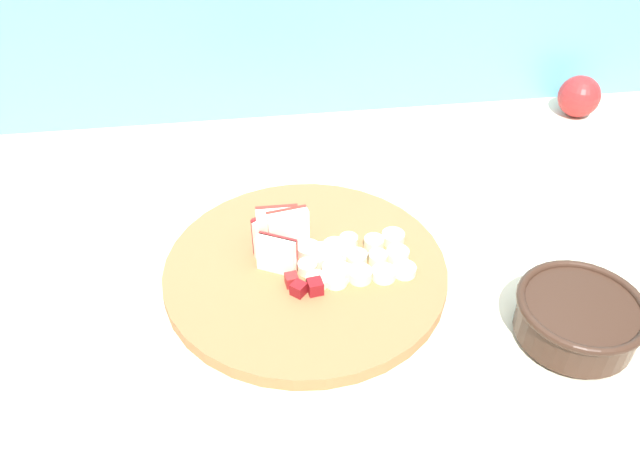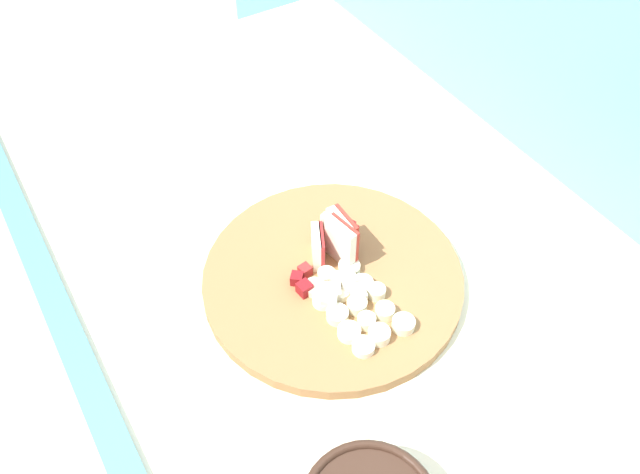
{
  "view_description": "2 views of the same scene",
  "coord_description": "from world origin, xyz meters",
  "px_view_note": "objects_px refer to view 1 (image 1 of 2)",
  "views": [
    {
      "loc": [
        -0.1,
        -0.61,
        1.45
      ],
      "look_at": [
        -0.02,
        -0.02,
        0.96
      ],
      "focal_mm": 35.51,
      "sensor_mm": 36.0,
      "label": 1
    },
    {
      "loc": [
        0.41,
        -0.33,
        1.61
      ],
      "look_at": [
        -0.09,
        -0.02,
        0.95
      ],
      "focal_mm": 36.35,
      "sensor_mm": 36.0,
      "label": 2
    }
  ],
  "objects_px": {
    "apple_wedge_fan": "(278,236)",
    "whole_apple": "(579,96)",
    "ceramic_bowl": "(578,317)",
    "cutting_board": "(305,271)",
    "banana_slice_rows": "(357,259)",
    "apple_dice_pile": "(328,267)"
  },
  "relations": [
    {
      "from": "apple_dice_pile",
      "to": "banana_slice_rows",
      "type": "height_order",
      "value": "apple_dice_pile"
    },
    {
      "from": "cutting_board",
      "to": "whole_apple",
      "type": "height_order",
      "value": "whole_apple"
    },
    {
      "from": "apple_wedge_fan",
      "to": "banana_slice_rows",
      "type": "height_order",
      "value": "apple_wedge_fan"
    },
    {
      "from": "apple_dice_pile",
      "to": "whole_apple",
      "type": "height_order",
      "value": "whole_apple"
    },
    {
      "from": "banana_slice_rows",
      "to": "ceramic_bowl",
      "type": "height_order",
      "value": "ceramic_bowl"
    },
    {
      "from": "apple_wedge_fan",
      "to": "cutting_board",
      "type": "bearing_deg",
      "value": -40.74
    },
    {
      "from": "cutting_board",
      "to": "ceramic_bowl",
      "type": "height_order",
      "value": "ceramic_bowl"
    },
    {
      "from": "apple_wedge_fan",
      "to": "banana_slice_rows",
      "type": "distance_m",
      "value": 0.1
    },
    {
      "from": "cutting_board",
      "to": "whole_apple",
      "type": "xyz_separation_m",
      "value": [
        0.52,
        0.34,
        0.03
      ]
    },
    {
      "from": "apple_wedge_fan",
      "to": "whole_apple",
      "type": "relative_size",
      "value": 1.01
    },
    {
      "from": "cutting_board",
      "to": "whole_apple",
      "type": "distance_m",
      "value": 0.62
    },
    {
      "from": "apple_dice_pile",
      "to": "whole_apple",
      "type": "bearing_deg",
      "value": 36.25
    },
    {
      "from": "apple_dice_pile",
      "to": "ceramic_bowl",
      "type": "xyz_separation_m",
      "value": [
        0.26,
        -0.12,
        0.0
      ]
    },
    {
      "from": "apple_wedge_fan",
      "to": "whole_apple",
      "type": "distance_m",
      "value": 0.63
    },
    {
      "from": "cutting_board",
      "to": "whole_apple",
      "type": "relative_size",
      "value": 4.96
    },
    {
      "from": "banana_slice_rows",
      "to": "whole_apple",
      "type": "height_order",
      "value": "whole_apple"
    },
    {
      "from": "banana_slice_rows",
      "to": "cutting_board",
      "type": "bearing_deg",
      "value": 175.85
    },
    {
      "from": "ceramic_bowl",
      "to": "banana_slice_rows",
      "type": "bearing_deg",
      "value": 148.76
    },
    {
      "from": "cutting_board",
      "to": "banana_slice_rows",
      "type": "bearing_deg",
      "value": -4.15
    },
    {
      "from": "apple_dice_pile",
      "to": "banana_slice_rows",
      "type": "relative_size",
      "value": 0.65
    },
    {
      "from": "apple_dice_pile",
      "to": "banana_slice_rows",
      "type": "bearing_deg",
      "value": 16.96
    },
    {
      "from": "apple_wedge_fan",
      "to": "ceramic_bowl",
      "type": "bearing_deg",
      "value": -27.58
    }
  ]
}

